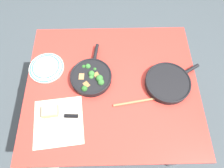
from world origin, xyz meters
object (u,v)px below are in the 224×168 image
at_px(skillet_broccoli, 91,77).
at_px(cheese_block, 50,111).
at_px(wooden_spoon, 150,99).
at_px(dinner_plate_stack, 46,67).
at_px(grater_knife, 66,116).
at_px(skillet_eggs, 168,83).

xyz_separation_m(skillet_broccoli, cheese_block, (0.25, 0.24, -0.00)).
height_order(wooden_spoon, dinner_plate_stack, dinner_plate_stack).
relative_size(wooden_spoon, grater_knife, 1.70).
height_order(skillet_eggs, cheese_block, cheese_block).
height_order(skillet_eggs, grater_knife, skillet_eggs).
height_order(cheese_block, dinner_plate_stack, cheese_block).
height_order(skillet_eggs, dinner_plate_stack, skillet_eggs).
distance_m(wooden_spoon, cheese_block, 0.63).
bearing_deg(dinner_plate_stack, skillet_eggs, 170.03).
xyz_separation_m(wooden_spoon, grater_knife, (0.54, 0.10, 0.00)).
height_order(skillet_broccoli, dinner_plate_stack, skillet_broccoli).
height_order(skillet_broccoli, cheese_block, skillet_broccoli).
xyz_separation_m(skillet_eggs, cheese_block, (0.76, 0.18, 0.00)).
bearing_deg(skillet_eggs, skillet_broccoli, 143.40).
relative_size(skillet_broccoli, cheese_block, 3.97).
bearing_deg(cheese_block, dinner_plate_stack, -77.79).
bearing_deg(cheese_block, wooden_spoon, -173.22).
bearing_deg(grater_knife, cheese_block, -12.65).
bearing_deg(dinner_plate_stack, skillet_broccoli, 164.20).
bearing_deg(skillet_broccoli, dinner_plate_stack, 82.71).
relative_size(skillet_eggs, dinner_plate_stack, 1.59).
bearing_deg(dinner_plate_stack, cheese_block, 102.21).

